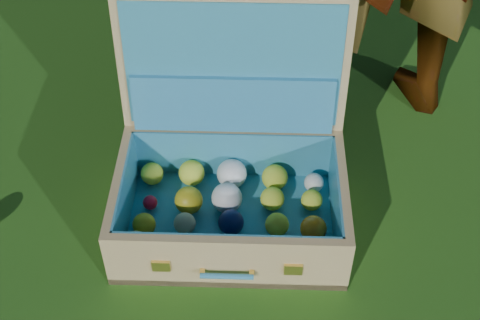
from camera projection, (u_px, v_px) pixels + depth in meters
name	position (u px, v px, depth m)	size (l,w,h in m)	color
ground	(216.00, 274.00, 1.66)	(60.00, 60.00, 0.00)	#215114
suitcase	(230.00, 164.00, 1.72)	(0.69, 0.60, 0.56)	tan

